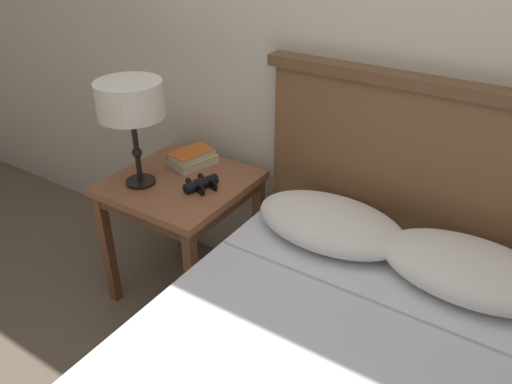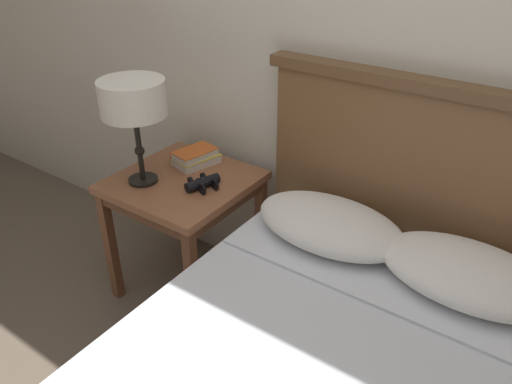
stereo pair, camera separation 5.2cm
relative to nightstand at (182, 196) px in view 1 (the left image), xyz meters
The scene contains 6 objects.
wall_back 1.08m from the nightstand, 27.94° to the left, with size 8.00×0.06×2.60m.
nightstand is the anchor object (origin of this frame).
table_lamp 0.49m from the nightstand, 137.46° to the right, with size 0.28×0.28×0.46m.
book_on_nightstand 0.19m from the nightstand, 107.92° to the left, with size 0.19×0.24×0.04m.
book_stacked_on_top 0.21m from the nightstand, 108.70° to the left, with size 0.16×0.22×0.03m.
binoculars_pair 0.17m from the nightstand, ahead, with size 0.15×0.16×0.05m.
Camera 1 is at (0.66, -0.71, 1.70)m, focal length 35.00 mm.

